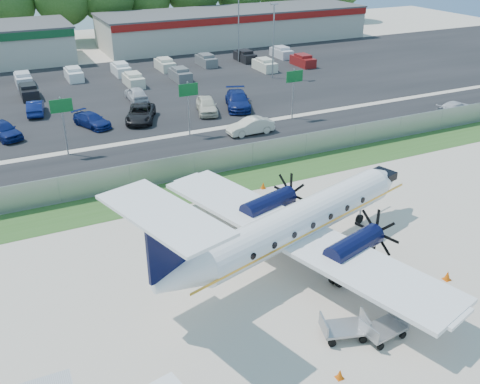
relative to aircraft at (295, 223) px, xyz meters
name	(u,v)px	position (x,y,z in m)	size (l,w,h in m)	color
ground	(286,272)	(-1.01, -0.92, -2.41)	(170.00, 170.00, 0.00)	beige
grass_verge	(205,187)	(-1.01, 11.08, -2.40)	(170.00, 4.00, 0.02)	#2D561E
access_road	(173,155)	(-1.01, 18.08, -2.40)	(170.00, 8.00, 0.02)	black
parking_lot	(113,93)	(-1.01, 39.08, -2.40)	(170.00, 32.00, 0.02)	black
perimeter_fence	(195,165)	(-1.01, 13.08, -1.41)	(120.00, 0.06, 1.99)	gray
building_east	(235,26)	(24.99, 61.06, 0.22)	(44.40, 12.40, 5.24)	#BBB7A9
sign_left	(62,114)	(-9.01, 21.98, 1.20)	(1.80, 0.26, 5.00)	gray
sign_mid	(188,97)	(1.99, 21.98, 1.20)	(1.80, 0.26, 5.00)	gray
sign_right	(294,83)	(12.99, 21.98, 1.20)	(1.80, 0.26, 5.00)	gray
light_pole_ne	(273,36)	(18.99, 37.08, 2.82)	(0.90, 0.35, 9.09)	gray
light_pole_se	(239,24)	(18.99, 47.08, 2.82)	(0.90, 0.35, 9.09)	gray
tree_line	(64,42)	(-1.01, 73.08, -2.41)	(112.00, 6.00, 14.00)	#285318
aircraft	(295,223)	(0.00, 0.00, 0.00)	(20.43, 19.94, 6.25)	white
baggage_cart_near	(344,327)	(-1.24, -6.63, -1.89)	(2.40, 1.83, 1.11)	gray
baggage_cart_far	(384,328)	(0.39, -7.47, -1.91)	(2.20, 1.47, 1.09)	gray
cone_nose	(447,276)	(6.51, -5.37, -2.16)	(0.38, 0.38, 0.54)	#D95406
cone_port_wing	(340,374)	(-2.93, -8.72, -2.19)	(0.33, 0.33, 0.46)	#D95406
cone_starboard_wing	(263,185)	(2.81, 9.07, -2.18)	(0.35, 0.35, 0.50)	#D95406
road_car_mid	(250,134)	(7.22, 19.93, -2.41)	(1.54, 4.42, 1.46)	beige
road_car_east	(454,115)	(28.60, 15.77, -2.41)	(1.97, 4.85, 1.41)	silver
parked_car_a	(5,138)	(-13.56, 28.61, -2.41)	(1.89, 4.70, 1.60)	navy
parked_car_b	(93,127)	(-5.66, 28.26, -2.41)	(1.85, 4.55, 1.32)	navy
parked_car_c	(141,121)	(-0.94, 27.92, -2.41)	(2.53, 5.48, 1.52)	black
parked_car_d	(207,113)	(5.94, 27.45, -2.41)	(1.95, 4.84, 1.65)	beige
parked_car_e	(238,108)	(9.54, 27.57, -2.41)	(2.38, 5.86, 1.70)	navy
parked_car_f	(37,114)	(-10.08, 34.66, -2.41)	(1.54, 4.41, 1.45)	navy
parked_car_g	(137,100)	(0.58, 34.96, -2.41)	(1.83, 4.56, 1.55)	silver
far_parking_rows	(104,83)	(-1.01, 44.08, -2.41)	(56.00, 10.00, 1.60)	gray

